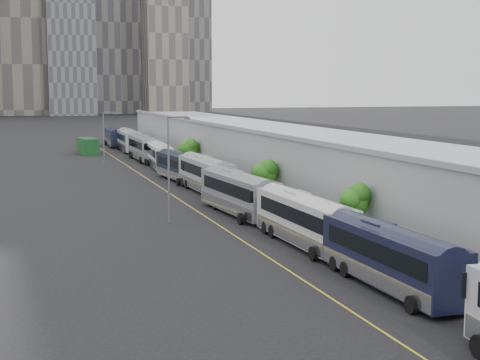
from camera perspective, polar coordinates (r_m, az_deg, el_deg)
name	(u,v)px	position (r m, az deg, el deg)	size (l,w,h in m)	color
sidewalk	(286,200)	(76.81, 3.62, -1.57)	(10.00, 170.00, 0.12)	gray
lane_line	(188,205)	(73.73, -4.02, -1.98)	(0.12, 160.00, 0.02)	gold
depot	(322,166)	(77.88, 6.38, 1.08)	(12.45, 160.40, 7.20)	gray
bus_1	(390,263)	(43.95, 11.56, -6.30)	(2.88, 12.89, 3.75)	black
bus_2	(304,224)	(54.97, 5.02, -3.42)	(3.00, 13.32, 3.88)	silver
bus_3	(239,197)	(68.07, -0.10, -1.31)	(3.73, 13.77, 3.98)	slate
bus_4	(206,177)	(82.78, -2.68, 0.21)	(3.14, 13.78, 4.01)	#A1A3AB
bus_5	(180,169)	(93.05, -4.69, 0.85)	(3.70, 12.52, 3.61)	black
bus_6	(160,157)	(108.67, -6.25, 1.75)	(3.43, 12.59, 3.64)	white
bus_7	(144,150)	(120.37, -7.48, 2.34)	(3.10, 13.98, 4.09)	gray
bus_8	(129,142)	(137.68, -8.62, 2.92)	(3.22, 14.05, 4.08)	#ADAFB8
bus_9	(114,139)	(150.13, -9.75, 3.19)	(2.97, 12.84, 3.73)	#161E32
tree_1	(354,200)	(54.80, 8.84, -1.51)	(2.13, 2.13, 4.61)	black
tree_2	(264,172)	(72.52, 1.89, 0.60)	(2.55, 2.55, 4.71)	black
tree_3	(188,148)	(102.77, -4.03, 2.49)	(2.71, 2.71, 4.73)	black
street_lamp_near	(171,162)	(63.87, -5.40, 1.42)	(2.04, 0.22, 9.32)	#59595E
street_lamp_far	(105,135)	(110.98, -10.43, 3.46)	(2.04, 0.22, 8.18)	#59595E
shipping_container	(88,146)	(133.52, -11.74, 2.59)	(2.68, 6.82, 2.84)	#133F1B
suv	(90,143)	(149.31, -11.57, 2.80)	(2.43, 5.27, 1.47)	black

